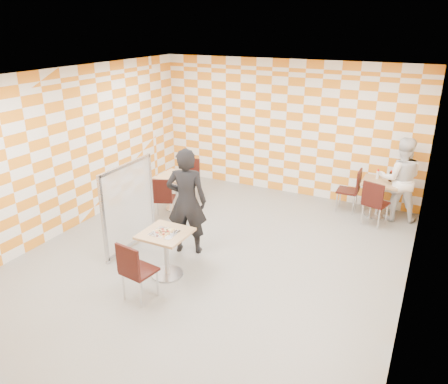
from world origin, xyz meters
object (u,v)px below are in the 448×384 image
object	(u,v)px
chair_main_front	(134,268)
partition	(129,206)
chair_empty_near	(163,196)
empty_table	(177,186)
chair_second_side	(353,187)
man_white	(400,179)
chair_second_front	(374,200)
sport_bottle	(378,174)
second_table	(379,192)
soda_bottle	(391,176)
man_dark	(187,202)
chair_empty_far	(189,176)
main_table	(166,246)

from	to	relation	value
chair_main_front	partition	world-z (taller)	partition
chair_empty_near	empty_table	bearing A→B (deg)	98.04
chair_main_front	chair_second_side	world-z (taller)	same
partition	man_white	size ratio (longest dim) A/B	0.92
empty_table	man_white	distance (m)	4.50
man_white	chair_second_front	bearing A→B (deg)	45.56
man_white	sport_bottle	bearing A→B (deg)	-27.51
second_table	soda_bottle	size ratio (longest dim) A/B	3.26
chair_second_side	man_white	bearing A→B (deg)	3.32
second_table	man_white	world-z (taller)	man_white
second_table	sport_bottle	xyz separation A→B (m)	(-0.09, 0.12, 0.33)
empty_table	man_dark	distance (m)	1.91
chair_second_front	chair_main_front	bearing A→B (deg)	-122.80
chair_main_front	sport_bottle	xyz separation A→B (m)	(2.53, 4.74, 0.29)
sport_bottle	man_dark	bearing A→B (deg)	-129.94
second_table	sport_bottle	bearing A→B (deg)	127.80
chair_empty_far	second_table	bearing A→B (deg)	13.62
chair_second_side	soda_bottle	bearing A→B (deg)	9.89
main_table	soda_bottle	xyz separation A→B (m)	(2.77, 3.91, 0.34)
man_dark	sport_bottle	distance (m)	4.09
chair_second_side	chair_empty_near	bearing A→B (deg)	-146.48
main_table	chair_empty_near	size ratio (longest dim) A/B	0.81
main_table	chair_empty_near	xyz separation A→B (m)	(-1.17, 1.64, 0.04)
main_table	chair_empty_near	distance (m)	2.01
empty_table	partition	world-z (taller)	partition
chair_second_side	chair_empty_near	world-z (taller)	same
second_table	soda_bottle	distance (m)	0.39
chair_main_front	chair_empty_far	xyz separation A→B (m)	(-1.30, 3.67, 0.00)
chair_second_front	chair_empty_far	distance (m)	3.92
main_table	chair_second_front	bearing A→B (deg)	51.56
chair_second_side	man_white	world-z (taller)	man_white
soda_bottle	empty_table	bearing A→B (deg)	-158.17
second_table	chair_second_side	xyz separation A→B (m)	(-0.53, -0.05, 0.04)
man_white	sport_bottle	world-z (taller)	man_white
chair_second_front	sport_bottle	world-z (taller)	sport_bottle
chair_main_front	chair_second_front	bearing A→B (deg)	57.20
second_table	sport_bottle	world-z (taller)	sport_bottle
chair_empty_near	second_table	bearing A→B (deg)	30.26
chair_second_side	chair_empty_far	distance (m)	3.51
sport_bottle	soda_bottle	xyz separation A→B (m)	(0.25, -0.05, 0.01)
sport_bottle	man_white	bearing A→B (deg)	-15.28
chair_second_side	man_dark	size ratio (longest dim) A/B	0.50
empty_table	chair_main_front	xyz separation A→B (m)	(1.25, -3.07, 0.04)
chair_empty_far	chair_main_front	bearing A→B (deg)	-70.53
chair_second_side	sport_bottle	size ratio (longest dim) A/B	4.62
chair_second_front	partition	world-z (taller)	partition
chair_second_side	empty_table	bearing A→B (deg)	-155.91
chair_second_front	chair_second_side	size ratio (longest dim) A/B	1.00
empty_table	partition	xyz separation A→B (m)	(0.18, -1.79, 0.28)
empty_table	sport_bottle	xyz separation A→B (m)	(3.78, 1.67, 0.33)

